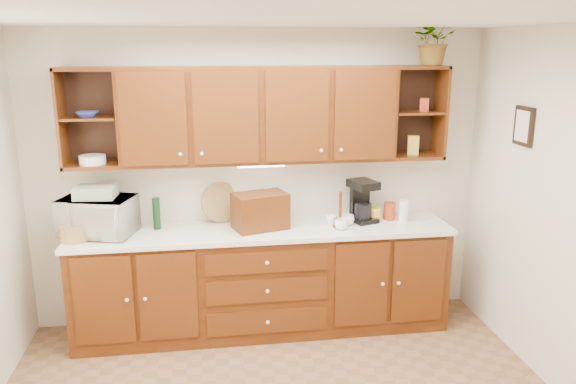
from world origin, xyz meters
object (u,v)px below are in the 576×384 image
object	(u,v)px
bread_box	(260,211)
microwave	(98,216)
coffee_maker	(362,201)
potted_plant	(434,40)

from	to	relation	value
bread_box	microwave	bearing A→B (deg)	161.69
microwave	coffee_maker	size ratio (longest dim) A/B	1.54
microwave	potted_plant	distance (m)	3.15
coffee_maker	potted_plant	distance (m)	1.49
microwave	coffee_maker	xyz separation A→B (m)	(2.25, 0.07, 0.02)
microwave	bread_box	distance (m)	1.33
microwave	coffee_maker	distance (m)	2.25
bread_box	coffee_maker	bearing A→B (deg)	-10.76
coffee_maker	potted_plant	xyz separation A→B (m)	(0.57, -0.01, 1.38)
bread_box	potted_plant	world-z (taller)	potted_plant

